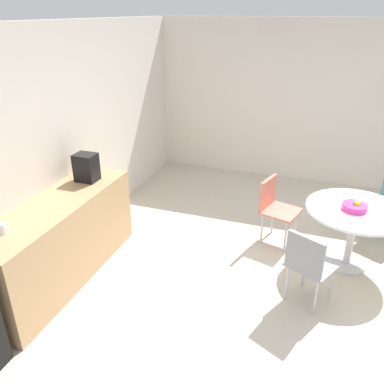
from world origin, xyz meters
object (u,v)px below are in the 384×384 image
object	(u,v)px
fruit_bowl	(355,207)
coffee_maker	(86,167)
chair_gray	(308,261)
mug_white	(1,228)
round_table	(355,220)
chair_coral	(274,203)

from	to	relation	value
fruit_bowl	coffee_maker	size ratio (longest dim) A/B	0.82
chair_gray	mug_white	distance (m)	2.82
chair_gray	coffee_maker	xyz separation A→B (m)	(0.24, 2.54, 0.54)
fruit_bowl	mug_white	bearing A→B (deg)	121.61
fruit_bowl	mug_white	world-z (taller)	mug_white
fruit_bowl	mug_white	distance (m)	3.52
mug_white	round_table	bearing A→B (deg)	-58.06
fruit_bowl	coffee_maker	distance (m)	3.00
chair_coral	coffee_maker	distance (m)	2.29
round_table	coffee_maker	bearing A→B (deg)	101.80
mug_white	coffee_maker	world-z (taller)	coffee_maker
fruit_bowl	coffee_maker	bearing A→B (deg)	101.14
chair_gray	coffee_maker	world-z (taller)	coffee_maker
chair_coral	coffee_maker	xyz separation A→B (m)	(-0.89, 2.04, 0.54)
mug_white	fruit_bowl	bearing A→B (deg)	-58.39
chair_gray	fruit_bowl	distance (m)	0.94
round_table	chair_gray	size ratio (longest dim) A/B	1.30
round_table	mug_white	distance (m)	3.57
chair_coral	mug_white	size ratio (longest dim) A/B	6.43
chair_gray	fruit_bowl	bearing A→B (deg)	-25.92
coffee_maker	mug_white	bearing A→B (deg)	177.36
chair_coral	round_table	bearing A→B (deg)	-106.42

